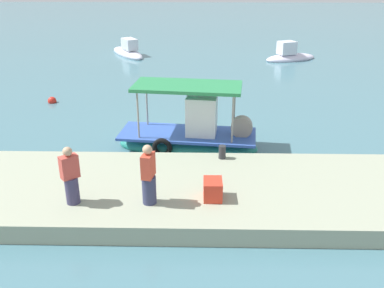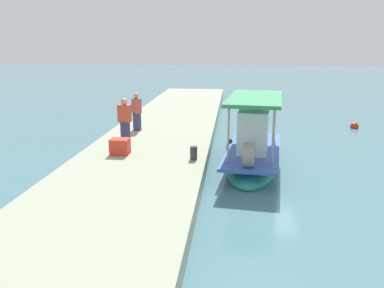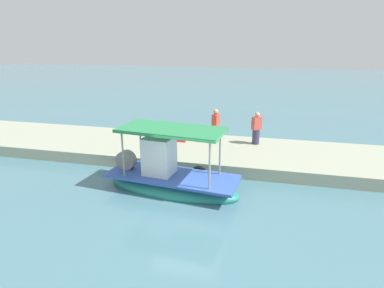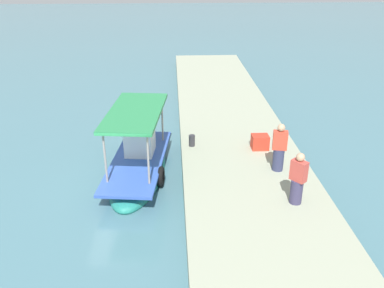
{
  "view_description": "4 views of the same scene",
  "coord_description": "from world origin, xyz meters",
  "px_view_note": "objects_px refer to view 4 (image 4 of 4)",
  "views": [
    {
      "loc": [
        1.31,
        -15.64,
        6.72
      ],
      "look_at": [
        1.01,
        -2.15,
        0.87
      ],
      "focal_mm": 40.02,
      "sensor_mm": 36.0,
      "label": 1
    },
    {
      "loc": [
        14.61,
        -1.32,
        4.41
      ],
      "look_at": [
        1.41,
        -2.72,
        0.92
      ],
      "focal_mm": 36.86,
      "sensor_mm": 36.0,
      "label": 2
    },
    {
      "loc": [
        -2.54,
        10.28,
        5.64
      ],
      "look_at": [
        0.58,
        -2.94,
        1.16
      ],
      "focal_mm": 29.57,
      "sensor_mm": 36.0,
      "label": 3
    },
    {
      "loc": [
        -12.56,
        -1.89,
        7.42
      ],
      "look_at": [
        1.24,
        -2.56,
        1.0
      ],
      "focal_mm": 38.18,
      "sensor_mm": 36.0,
      "label": 4
    }
  ],
  "objects_px": {
    "main_fishing_boat": "(139,161)",
    "fisherman_near_bollard": "(279,149)",
    "fisherman_by_crate": "(298,181)",
    "cargo_crate": "(260,142)",
    "mooring_bollard": "(192,141)"
  },
  "relations": [
    {
      "from": "fisherman_by_crate",
      "to": "mooring_bollard",
      "type": "relative_size",
      "value": 3.7
    },
    {
      "from": "fisherman_by_crate",
      "to": "fisherman_near_bollard",
      "type": "bearing_deg",
      "value": 1.2
    },
    {
      "from": "main_fishing_boat",
      "to": "mooring_bollard",
      "type": "height_order",
      "value": "main_fishing_boat"
    },
    {
      "from": "main_fishing_boat",
      "to": "fisherman_near_bollard",
      "type": "height_order",
      "value": "main_fishing_boat"
    },
    {
      "from": "fisherman_near_bollard",
      "to": "mooring_bollard",
      "type": "xyz_separation_m",
      "value": [
        2.11,
        2.91,
        -0.56
      ]
    },
    {
      "from": "mooring_bollard",
      "to": "fisherman_by_crate",
      "type": "bearing_deg",
      "value": -144.97
    },
    {
      "from": "fisherman_near_bollard",
      "to": "cargo_crate",
      "type": "bearing_deg",
      "value": 9.11
    },
    {
      "from": "main_fishing_boat",
      "to": "cargo_crate",
      "type": "distance_m",
      "value": 4.71
    },
    {
      "from": "fisherman_by_crate",
      "to": "mooring_bollard",
      "type": "distance_m",
      "value": 5.17
    },
    {
      "from": "main_fishing_boat",
      "to": "cargo_crate",
      "type": "xyz_separation_m",
      "value": [
        0.75,
        -4.64,
        0.35
      ]
    },
    {
      "from": "fisherman_near_bollard",
      "to": "cargo_crate",
      "type": "relative_size",
      "value": 2.68
    },
    {
      "from": "cargo_crate",
      "to": "fisherman_by_crate",
      "type": "bearing_deg",
      "value": -175.19
    },
    {
      "from": "fisherman_near_bollard",
      "to": "fisherman_by_crate",
      "type": "xyz_separation_m",
      "value": [
        -2.1,
        -0.04,
        -0.03
      ]
    },
    {
      "from": "main_fishing_boat",
      "to": "fisherman_by_crate",
      "type": "xyz_separation_m",
      "value": [
        -3.09,
        -4.96,
        0.82
      ]
    },
    {
      "from": "fisherman_near_bollard",
      "to": "cargo_crate",
      "type": "height_order",
      "value": "fisherman_near_bollard"
    }
  ]
}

